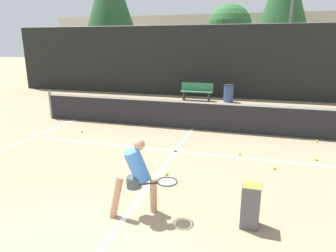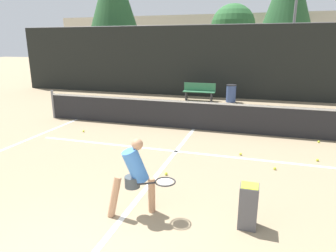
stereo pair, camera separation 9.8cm
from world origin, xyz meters
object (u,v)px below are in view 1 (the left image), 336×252
at_px(player_practicing, 137,174).
at_px(trash_bin, 228,93).
at_px(courtside_bench, 197,91).
at_px(parked_car, 260,80).
at_px(ball_hopper, 250,205).

relative_size(player_practicing, trash_bin, 1.57).
xyz_separation_m(courtside_bench, trash_bin, (1.57, 0.01, -0.04)).
distance_m(courtside_bench, parked_car, 5.44).
xyz_separation_m(player_practicing, courtside_bench, (-1.04, 10.56, -0.25)).
distance_m(player_practicing, ball_hopper, 1.84).
height_order(ball_hopper, courtside_bench, courtside_bench).
bearing_deg(trash_bin, courtside_bench, -179.70).
bearing_deg(parked_car, player_practicing, -97.66).
bearing_deg(player_practicing, ball_hopper, -24.18).
height_order(ball_hopper, trash_bin, trash_bin).
xyz_separation_m(ball_hopper, courtside_bench, (-2.84, 10.40, 0.10)).
bearing_deg(player_practicing, courtside_bench, 66.31).
bearing_deg(ball_hopper, trash_bin, 96.96).
height_order(player_practicing, trash_bin, player_practicing).
relative_size(ball_hopper, courtside_bench, 0.44).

